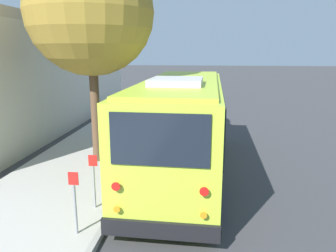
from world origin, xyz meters
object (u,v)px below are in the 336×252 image
object	(u,v)px
parked_sedan_white	(189,102)
street_tree	(91,3)
fire_hydrant	(151,118)
shuttle_bus	(182,122)
parked_sedan_maroon	(193,83)
sign_post_far	(94,181)
sign_post_near	(75,202)
parked_sedan_blue	(193,91)

from	to	relation	value
parked_sedan_white	street_tree	xyz separation A→B (m)	(-11.30, 2.77, 4.98)
street_tree	fire_hydrant	distance (m)	7.72
shuttle_bus	parked_sedan_maroon	size ratio (longest dim) A/B	2.06
sign_post_far	fire_hydrant	world-z (taller)	sign_post_far
parked_sedan_maroon	street_tree	bearing A→B (deg)	177.99
sign_post_near	fire_hydrant	world-z (taller)	sign_post_near
parked_sedan_white	fire_hydrant	xyz separation A→B (m)	(-5.52, 1.77, -0.05)
shuttle_bus	parked_sedan_blue	size ratio (longest dim) A/B	2.11
street_tree	sign_post_near	world-z (taller)	street_tree
parked_sedan_blue	street_tree	size ratio (longest dim) A/B	0.55
shuttle_bus	fire_hydrant	world-z (taller)	shuttle_bus
sign_post_far	street_tree	bearing A→B (deg)	16.67
parked_sedan_white	fire_hydrant	size ratio (longest dim) A/B	5.45
parked_sedan_white	sign_post_near	distance (m)	16.30
street_tree	sign_post_far	size ratio (longest dim) A/B	5.68
street_tree	sign_post_near	xyz separation A→B (m)	(-4.91, -1.10, -4.70)
sign_post_far	fire_hydrant	bearing A→B (deg)	0.66
parked_sedan_blue	sign_post_far	size ratio (longest dim) A/B	3.12
sign_post_near	shuttle_bus	bearing A→B (deg)	-24.91
sign_post_far	shuttle_bus	bearing A→B (deg)	-33.10
parked_sedan_maroon	street_tree	xyz separation A→B (m)	(-24.64, 2.60, 4.98)
parked_sedan_blue	street_tree	xyz separation A→B (m)	(-17.72, 2.77, 4.99)
shuttle_bus	fire_hydrant	bearing A→B (deg)	19.53
parked_sedan_white	parked_sedan_maroon	distance (m)	13.35
fire_hydrant	sign_post_near	bearing A→B (deg)	-179.42
parked_sedan_blue	sign_post_near	bearing A→B (deg)	173.32
parked_sedan_maroon	street_tree	world-z (taller)	street_tree
parked_sedan_blue	sign_post_near	xyz separation A→B (m)	(-22.64, 1.67, 0.29)
shuttle_bus	street_tree	size ratio (longest dim) A/B	1.16
sign_post_far	fire_hydrant	xyz separation A→B (m)	(9.46, 0.11, -0.32)
sign_post_near	sign_post_far	world-z (taller)	sign_post_near
street_tree	sign_post_far	bearing A→B (deg)	-163.33
street_tree	parked_sedan_white	bearing A→B (deg)	-13.77
parked_sedan_blue	fire_hydrant	world-z (taller)	parked_sedan_blue
parked_sedan_maroon	sign_post_near	world-z (taller)	sign_post_near
shuttle_bus	parked_sedan_maroon	world-z (taller)	shuttle_bus
fire_hydrant	street_tree	bearing A→B (deg)	170.23
parked_sedan_blue	sign_post_near	size ratio (longest dim) A/B	3.06
street_tree	sign_post_near	size ratio (longest dim) A/B	5.58
parked_sedan_white	fire_hydrant	distance (m)	5.80
shuttle_bus	parked_sedan_maroon	xyz separation A→B (m)	(25.30, 0.48, -1.17)
parked_sedan_maroon	sign_post_near	bearing A→B (deg)	-178.89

